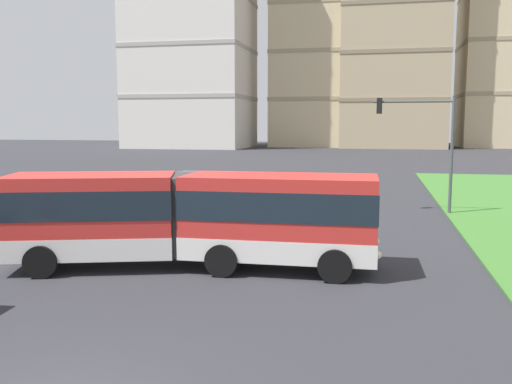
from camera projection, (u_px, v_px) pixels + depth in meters
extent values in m
cube|color=red|center=(280.00, 216.00, 17.44)|extent=(6.07, 2.66, 2.55)
cube|color=silver|center=(280.00, 244.00, 17.56)|extent=(6.09, 2.68, 0.70)
cube|color=#19232D|center=(280.00, 202.00, 17.39)|extent=(6.11, 2.70, 0.90)
cube|color=red|center=(92.00, 214.00, 17.73)|extent=(5.71, 3.95, 2.55)
cube|color=silver|center=(93.00, 242.00, 17.84)|extent=(5.74, 3.97, 0.70)
cube|color=#19232D|center=(91.00, 201.00, 17.68)|extent=(5.76, 4.00, 0.90)
cylinder|color=#383838|center=(189.00, 213.00, 18.00)|extent=(2.40, 2.40, 2.45)
cylinder|color=black|center=(338.00, 247.00, 18.48)|extent=(1.01, 0.31, 1.00)
cylinder|color=black|center=(335.00, 266.00, 16.04)|extent=(1.01, 0.31, 1.00)
cylinder|color=black|center=(239.00, 243.00, 19.11)|extent=(1.01, 0.31, 1.00)
cylinder|color=black|center=(221.00, 261.00, 16.68)|extent=(1.01, 0.31, 1.00)
cylinder|color=black|center=(62.00, 244.00, 19.00)|extent=(1.04, 0.57, 1.00)
cylinder|color=black|center=(40.00, 262.00, 16.53)|extent=(1.04, 0.57, 1.00)
sphere|color=#F9EFC6|center=(376.00, 242.00, 17.87)|extent=(0.24, 0.24, 0.24)
sphere|color=#F9EFC6|center=(378.00, 255.00, 16.12)|extent=(0.24, 0.24, 0.24)
cube|color=#B7BABF|center=(198.00, 188.00, 34.87)|extent=(4.59, 2.34, 0.80)
cube|color=black|center=(196.00, 177.00, 34.83)|extent=(2.57, 1.96, 0.60)
cylinder|color=black|center=(226.00, 191.00, 35.25)|extent=(0.66, 0.30, 0.64)
cylinder|color=black|center=(215.00, 194.00, 33.56)|extent=(0.66, 0.30, 0.64)
cylinder|color=black|center=(184.00, 189.00, 36.24)|extent=(0.66, 0.30, 0.64)
cylinder|color=black|center=(171.00, 192.00, 34.56)|extent=(0.66, 0.30, 0.64)
cylinder|color=#474C51|center=(452.00, 156.00, 27.89)|extent=(0.16, 0.16, 5.91)
cylinder|color=#474C51|center=(413.00, 102.00, 27.97)|extent=(3.93, 0.10, 0.10)
cube|color=black|center=(379.00, 106.00, 28.35)|extent=(0.28, 0.28, 0.80)
sphere|color=red|center=(380.00, 101.00, 28.31)|extent=(0.16, 0.16, 0.16)
sphere|color=yellow|center=(379.00, 106.00, 28.35)|extent=(0.16, 0.16, 0.16)
sphere|color=green|center=(379.00, 111.00, 28.38)|extent=(0.16, 0.16, 0.16)
cube|color=silver|center=(190.00, 2.00, 103.45)|extent=(21.73, 18.15, 54.27)
cube|color=#A4A099|center=(192.00, 98.00, 105.64)|extent=(21.93, 18.35, 0.70)
cube|color=#A4A099|center=(191.00, 50.00, 104.52)|extent=(21.93, 18.35, 0.70)
cube|color=#A4A099|center=(190.00, 0.00, 103.40)|extent=(21.93, 18.35, 0.70)
cube|color=beige|center=(329.00, 12.00, 110.08)|extent=(20.96, 19.90, 53.09)
cube|color=#9C8D6E|center=(328.00, 100.00, 112.23)|extent=(21.16, 20.10, 0.70)
cube|color=#9C8D6E|center=(328.00, 56.00, 111.13)|extent=(21.16, 20.10, 0.70)
cube|color=#9C8D6E|center=(329.00, 11.00, 110.04)|extent=(21.16, 20.10, 0.70)
cube|color=tan|center=(396.00, 11.00, 102.58)|extent=(19.06, 14.54, 50.67)
cube|color=#85765B|center=(393.00, 101.00, 104.63)|extent=(19.26, 14.74, 0.70)
cube|color=#85765B|center=(394.00, 55.00, 103.58)|extent=(19.26, 14.74, 0.70)
cube|color=#85765B|center=(396.00, 9.00, 102.54)|extent=(19.26, 14.74, 0.70)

